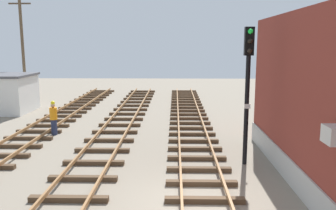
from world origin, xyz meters
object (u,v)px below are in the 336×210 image
signal_mast (248,80)px  utility_pole_far (23,49)px  parked_car_white (12,87)px  track_worker_foreground (54,118)px  control_hut (11,93)px

signal_mast → utility_pole_far: 21.54m
signal_mast → parked_car_white: (-18.20, 18.40, -2.56)m
track_worker_foreground → utility_pole_far: bearing=119.8°
parked_car_white → utility_pole_far: (2.77, -3.40, 3.55)m
signal_mast → track_worker_foreground: bearing=154.4°
signal_mast → track_worker_foreground: 10.78m
signal_mast → control_hut: 18.52m
signal_mast → track_worker_foreground: size_ratio=2.96×
signal_mast → track_worker_foreground: signal_mast is taller
signal_mast → control_hut: (-14.79, 10.96, -2.08)m
parked_car_white → track_worker_foreground: 16.40m
parked_car_white → track_worker_foreground: bearing=-57.7°
signal_mast → parked_car_white: size_ratio=1.32×
utility_pole_far → signal_mast: bearing=-44.2°
control_hut → track_worker_foreground: bearing=-50.3°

